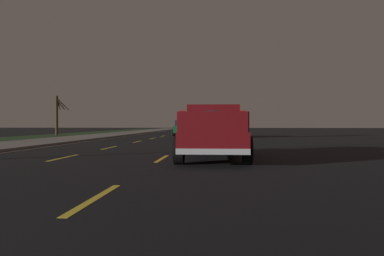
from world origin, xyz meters
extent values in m
plane|color=black|center=(27.00, 0.00, 0.00)|extent=(144.00, 144.00, 0.00)
cube|color=slate|center=(27.00, 7.45, 0.06)|extent=(108.00, 4.00, 0.12)
cube|color=#1E3819|center=(27.00, 12.45, 0.00)|extent=(108.00, 6.00, 0.01)
cube|color=yellow|center=(5.01, -1.75, 0.00)|extent=(2.40, 0.14, 0.01)
cube|color=yellow|center=(11.45, -1.75, 0.00)|extent=(2.40, 0.14, 0.01)
cube|color=yellow|center=(18.15, -1.75, 0.00)|extent=(2.40, 0.14, 0.01)
cube|color=yellow|center=(24.91, -1.75, 0.00)|extent=(2.40, 0.14, 0.01)
cube|color=yellow|center=(30.59, -1.75, 0.00)|extent=(2.40, 0.14, 0.01)
cube|color=yellow|center=(35.93, -1.75, 0.00)|extent=(2.40, 0.14, 0.01)
cube|color=yellow|center=(42.64, -1.75, 0.00)|extent=(2.40, 0.14, 0.01)
cube|color=yellow|center=(48.94, -1.75, 0.00)|extent=(2.40, 0.14, 0.01)
cube|color=yellow|center=(55.33, -1.75, 0.00)|extent=(2.40, 0.14, 0.01)
cube|color=yellow|center=(60.82, -1.75, 0.00)|extent=(2.40, 0.14, 0.01)
cube|color=yellow|center=(67.14, -1.75, 0.00)|extent=(2.40, 0.14, 0.01)
cube|color=yellow|center=(73.39, -1.75, 0.00)|extent=(2.40, 0.14, 0.01)
cube|color=yellow|center=(79.69, -1.75, 0.00)|extent=(2.40, 0.14, 0.01)
cube|color=yellow|center=(11.48, 1.75, 0.00)|extent=(2.40, 0.14, 0.01)
cube|color=yellow|center=(16.64, 1.75, 0.00)|extent=(2.40, 0.14, 0.01)
cube|color=yellow|center=(22.53, 1.75, 0.00)|extent=(2.40, 0.14, 0.01)
cube|color=yellow|center=(27.73, 1.75, 0.00)|extent=(2.40, 0.14, 0.01)
cube|color=yellow|center=(32.94, 1.75, 0.00)|extent=(2.40, 0.14, 0.01)
cube|color=yellow|center=(39.67, 1.75, 0.00)|extent=(2.40, 0.14, 0.01)
cube|color=yellow|center=(46.23, 1.75, 0.00)|extent=(2.40, 0.14, 0.01)
cube|color=yellow|center=(52.74, 1.75, 0.00)|extent=(2.40, 0.14, 0.01)
cube|color=yellow|center=(58.35, 1.75, 0.00)|extent=(2.40, 0.14, 0.01)
cube|color=yellow|center=(64.86, 1.75, 0.00)|extent=(2.40, 0.14, 0.01)
cube|color=yellow|center=(70.33, 1.75, 0.00)|extent=(2.40, 0.14, 0.01)
cube|color=yellow|center=(76.46, 1.75, 0.00)|extent=(2.40, 0.14, 0.01)
cube|color=silver|center=(27.00, 5.15, 0.00)|extent=(108.00, 0.14, 0.01)
cube|color=maroon|center=(11.65, -3.50, 0.67)|extent=(5.43, 2.09, 0.60)
cube|color=maroon|center=(12.84, -3.48, 1.42)|extent=(2.19, 1.88, 0.90)
cube|color=#1E2833|center=(11.79, -3.50, 1.47)|extent=(0.06, 1.44, 0.50)
cube|color=maroon|center=(10.56, -2.58, 1.25)|extent=(3.02, 0.13, 0.56)
cube|color=maroon|center=(10.59, -4.46, 1.25)|extent=(3.02, 0.13, 0.56)
cube|color=maroon|center=(8.99, -3.55, 1.25)|extent=(0.11, 1.88, 0.56)
cube|color=silver|center=(8.99, -3.55, 0.45)|extent=(0.15, 2.00, 0.16)
cube|color=red|center=(8.99, -2.75, 1.45)|extent=(0.06, 0.14, 0.20)
cube|color=red|center=(9.02, -4.35, 1.45)|extent=(0.06, 0.14, 0.20)
ellipsoid|color=#232833|center=(10.57, -3.52, 1.29)|extent=(2.62, 1.56, 0.64)
sphere|color=silver|center=(11.07, -3.15, 1.15)|extent=(0.40, 0.40, 0.40)
sphere|color=beige|center=(9.98, -3.83, 1.13)|extent=(0.34, 0.34, 0.34)
cylinder|color=black|center=(13.42, -2.47, 0.42)|extent=(0.84, 0.28, 0.84)
cylinder|color=black|center=(13.45, -4.47, 0.42)|extent=(0.84, 0.28, 0.84)
cylinder|color=black|center=(9.85, -2.53, 0.42)|extent=(0.84, 0.28, 0.84)
cylinder|color=black|center=(9.89, -4.53, 0.42)|extent=(0.84, 0.28, 0.84)
cube|color=#14592D|center=(35.54, 0.01, 0.63)|extent=(4.45, 1.92, 0.70)
cube|color=#1E2833|center=(35.29, 0.00, 1.26)|extent=(2.51, 1.65, 0.56)
cylinder|color=black|center=(37.01, 0.95, 0.34)|extent=(0.68, 0.22, 0.68)
cylinder|color=black|center=(37.06, -0.85, 0.34)|extent=(0.68, 0.22, 0.68)
cylinder|color=black|center=(34.02, 0.87, 0.34)|extent=(0.68, 0.22, 0.68)
cylinder|color=black|center=(34.07, -0.93, 0.34)|extent=(0.68, 0.22, 0.68)
cube|color=red|center=(33.39, -0.05, 0.68)|extent=(0.12, 1.51, 0.10)
cube|color=black|center=(30.55, -3.35, 0.63)|extent=(4.42, 1.84, 0.70)
cube|color=#1E2833|center=(30.30, -3.35, 1.26)|extent=(2.48, 1.61, 0.56)
cylinder|color=black|center=(32.06, -2.47, 0.34)|extent=(0.68, 0.22, 0.68)
cylinder|color=black|center=(32.04, -4.27, 0.34)|extent=(0.68, 0.22, 0.68)
cylinder|color=black|center=(29.06, -2.44, 0.34)|extent=(0.68, 0.22, 0.68)
cylinder|color=black|center=(29.05, -4.24, 0.34)|extent=(0.68, 0.22, 0.68)
cube|color=red|center=(28.40, -3.34, 0.68)|extent=(0.09, 1.51, 0.10)
cylinder|color=#423323|center=(34.07, 12.84, 2.00)|extent=(0.28, 0.28, 4.01)
cylinder|color=#423323|center=(34.31, 12.31, 3.19)|extent=(0.52, 1.15, 1.31)
cylinder|color=#423323|center=(34.31, 12.76, 3.07)|extent=(0.58, 0.27, 0.94)
cylinder|color=#423323|center=(34.66, 12.70, 3.16)|extent=(1.25, 0.41, 1.03)
cylinder|color=#423323|center=(34.38, 12.85, 3.41)|extent=(0.70, 0.11, 0.85)
camera|label=1|loc=(-0.52, -3.76, 1.20)|focal=33.11mm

